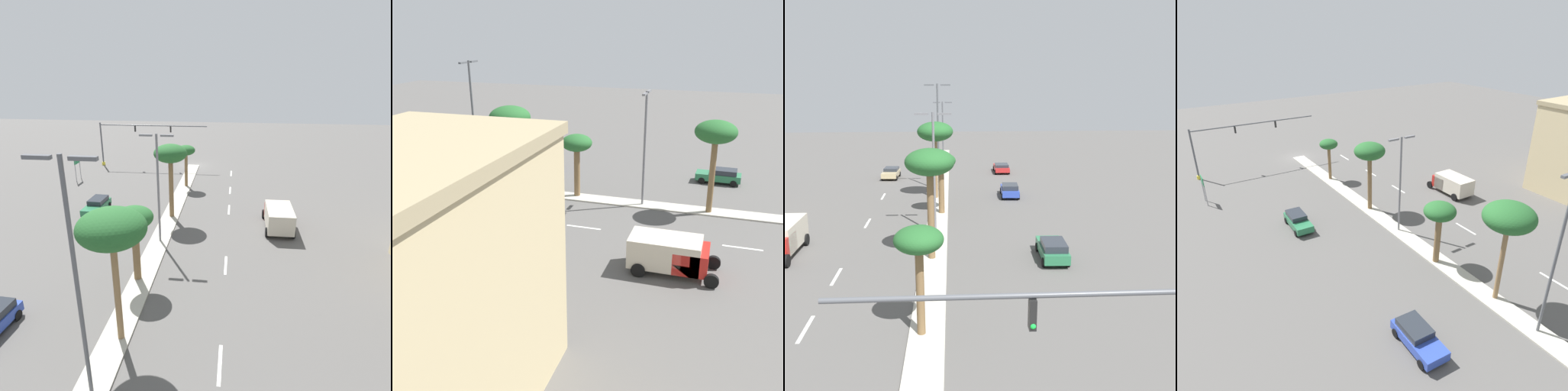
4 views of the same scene
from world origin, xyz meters
The scene contains 17 objects.
ground_plane centered at (0.00, 29.48, 0.00)m, with size 160.00×160.00×0.00m, color #565451.
median_curb centered at (0.00, 37.90, 0.06)m, with size 1.80×75.81×0.12m, color #B7B2A3.
lane_stripe_left centered at (-6.21, 11.95, 0.01)m, with size 0.20×2.80×0.01m, color silver.
lane_stripe_leading centered at (-6.21, 18.68, 0.01)m, with size 0.20×2.80×0.01m, color silver.
lane_stripe_center centered at (-6.21, 30.63, 0.01)m, with size 0.20×2.80×0.01m, color silver.
lane_stripe_mid centered at (-6.21, 40.78, 0.01)m, with size 0.20×2.80×0.01m, color silver.
palm_tree_near centered at (-0.27, 10.99, 4.77)m, with size 2.41×2.41×5.55m.
palm_tree_right centered at (-0.15, 21.45, 6.74)m, with size 3.40×3.40×7.80m.
palm_tree_rear centered at (0.33, 33.39, 4.82)m, with size 2.77×2.77×5.75m.
palm_tree_leading centered at (-0.36, 39.53, 7.07)m, with size 3.75×3.75×8.10m.
street_lamp_front centered at (-0.08, 27.18, 5.89)m, with size 2.90×0.24×9.85m.
street_lamp_trailing centered at (-0.15, 43.43, 6.95)m, with size 2.90×0.24×11.91m.
street_lamp_center centered at (0.00, 64.60, 5.51)m, with size 2.90×0.24×9.12m.
sedan_blue_outboard centered at (7.61, 39.90, 0.77)m, with size 2.11×4.26×1.45m.
sedan_tan_leading centered at (-6.55, 50.94, 0.73)m, with size 2.18×4.00×1.35m.
sedan_red_near centered at (8.16, 54.13, 0.70)m, with size 2.08×4.30×1.26m.
sedan_green_rear centered at (8.38, 20.94, 0.78)m, with size 2.01×4.46×1.48m.
Camera 3 is at (1.36, -10.64, 12.31)m, focal length 43.96 mm.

